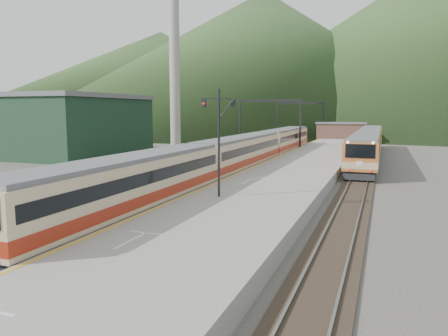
% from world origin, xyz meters
% --- Properties ---
extents(track_main, '(2.60, 200.00, 0.23)m').
position_xyz_m(track_main, '(0.00, 40.00, 0.07)').
color(track_main, black).
rests_on(track_main, ground).
extents(track_far, '(2.60, 200.00, 0.23)m').
position_xyz_m(track_far, '(-5.00, 40.00, 0.07)').
color(track_far, black).
rests_on(track_far, ground).
extents(track_second, '(2.60, 200.00, 0.23)m').
position_xyz_m(track_second, '(11.50, 40.00, 0.07)').
color(track_second, black).
rests_on(track_second, ground).
extents(platform, '(8.00, 100.00, 1.00)m').
position_xyz_m(platform, '(5.60, 38.00, 0.50)').
color(platform, gray).
rests_on(platform, ground).
extents(gantry_near, '(9.55, 0.25, 8.00)m').
position_xyz_m(gantry_near, '(-2.85, 55.00, 5.59)').
color(gantry_near, black).
rests_on(gantry_near, ground).
extents(gantry_far, '(9.55, 0.25, 8.00)m').
position_xyz_m(gantry_far, '(-2.85, 80.00, 5.59)').
color(gantry_far, black).
rests_on(gantry_far, ground).
extents(warehouse, '(14.50, 20.50, 8.60)m').
position_xyz_m(warehouse, '(-28.00, 42.00, 4.32)').
color(warehouse, black).
rests_on(warehouse, ground).
extents(smokestack, '(1.80, 1.80, 30.00)m').
position_xyz_m(smokestack, '(-22.00, 62.00, 15.00)').
color(smokestack, '#9E998E').
rests_on(smokestack, ground).
extents(station_shed, '(9.40, 4.40, 3.10)m').
position_xyz_m(station_shed, '(5.60, 78.00, 2.57)').
color(station_shed, brown).
rests_on(station_shed, platform).
extents(hill_a, '(180.00, 180.00, 60.00)m').
position_xyz_m(hill_a, '(-40.00, 190.00, 30.00)').
color(hill_a, '#2B401B').
rests_on(hill_a, ground).
extents(hill_b, '(220.00, 220.00, 75.00)m').
position_xyz_m(hill_b, '(30.00, 230.00, 37.50)').
color(hill_b, '#2B401B').
rests_on(hill_b, ground).
extents(hill_d, '(200.00, 200.00, 55.00)m').
position_xyz_m(hill_d, '(-120.00, 240.00, 27.50)').
color(hill_d, '#2B401B').
rests_on(hill_d, ground).
extents(main_train, '(2.97, 60.96, 3.63)m').
position_xyz_m(main_train, '(0.00, 32.48, 2.04)').
color(main_train, tan).
rests_on(main_train, track_main).
extents(second_train, '(3.04, 41.41, 3.71)m').
position_xyz_m(second_train, '(11.50, 51.13, 2.09)').
color(second_train, '#BD662A').
rests_on(second_train, track_second).
extents(signal_mast, '(2.17, 0.56, 6.62)m').
position_xyz_m(signal_mast, '(3.89, 15.96, 5.05)').
color(signal_mast, black).
rests_on(signal_mast, platform).
extents(short_signal_a, '(0.25, 0.21, 2.27)m').
position_xyz_m(short_signal_a, '(-3.30, 6.45, 1.46)').
color(short_signal_a, black).
rests_on(short_signal_a, ground).
extents(short_signal_b, '(0.22, 0.16, 2.27)m').
position_xyz_m(short_signal_b, '(-2.85, 27.26, 1.46)').
color(short_signal_b, black).
rests_on(short_signal_b, ground).
extents(short_signal_c, '(0.24, 0.18, 2.27)m').
position_xyz_m(short_signal_c, '(-7.99, 15.75, 1.46)').
color(short_signal_c, black).
rests_on(short_signal_c, ground).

